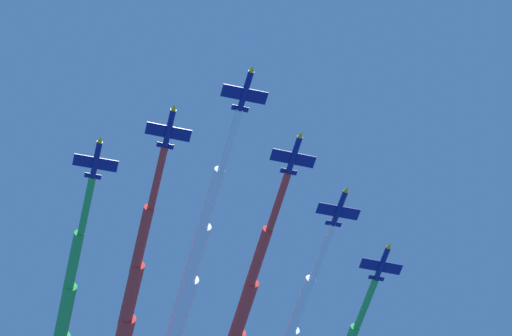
% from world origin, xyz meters
% --- Properties ---
extents(jet_lead, '(9.81, 69.16, 3.69)m').
position_xyz_m(jet_lead, '(7.64, -24.94, 167.12)').
color(jet_lead, navy).
extents(jet_port_inner, '(8.95, 69.55, 3.66)m').
position_xyz_m(jet_port_inner, '(-4.14, -36.48, 165.37)').
color(jet_port_inner, navy).
extents(jet_starboard_inner, '(8.51, 72.12, 3.68)m').
position_xyz_m(jet_starboard_inner, '(18.99, -36.91, 165.95)').
color(jet_starboard_inner, navy).
extents(jet_starboard_mid, '(8.87, 69.62, 3.69)m').
position_xyz_m(jet_starboard_mid, '(31.81, -45.27, 166.48)').
color(jet_starboard_mid, navy).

